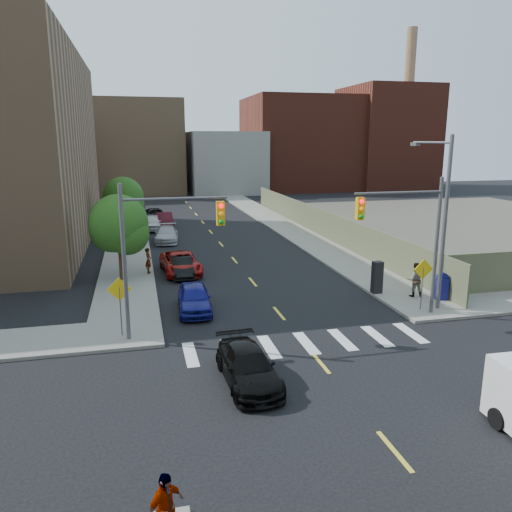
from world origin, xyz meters
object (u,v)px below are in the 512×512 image
pedestrian_west (148,261)px  parked_car_silver (167,234)px  black_sedan (248,367)px  payphone (377,277)px  parked_car_red (181,263)px  parked_car_grey (155,215)px  parked_car_blue (194,298)px  parked_car_black (182,267)px  parked_car_maroon (164,220)px  parked_car_white (152,222)px  mailbox (442,286)px  pedestrian_east (415,280)px  pedestrian_sw (165,509)px

pedestrian_west → parked_car_silver: bearing=-1.4°
parked_car_silver → black_sedan: bearing=-82.5°
black_sedan → payphone: payphone is taller
pedestrian_west → parked_car_red: bearing=-80.4°
parked_car_red → parked_car_grey: bearing=87.7°
parked_car_blue → payphone: size_ratio=2.25×
parked_car_black → parked_car_blue: bearing=-90.6°
parked_car_silver → parked_car_maroon: bearing=93.0°
parked_car_white → mailbox: bearing=-58.1°
parked_car_white → parked_car_maroon: bearing=47.3°
pedestrian_east → parked_car_maroon: bearing=-49.9°
mailbox → parked_car_grey: bearing=127.4°
payphone → pedestrian_east: 2.06m
parked_car_red → parked_car_grey: (-0.79, 22.99, -0.03)m
parked_car_red → parked_car_maroon: bearing=85.7°
parked_car_blue → parked_car_maroon: size_ratio=0.93×
parked_car_red → black_sedan: parked_car_red is taller
parked_car_silver → mailbox: (13.66, -20.31, 0.21)m
parked_car_maroon → pedestrian_sw: bearing=-95.0°
parked_car_white → black_sedan: 33.48m
pedestrian_east → pedestrian_sw: pedestrian_east is taller
parked_car_blue → parked_car_grey: bearing=94.8°
pedestrian_sw → pedestrian_east: bearing=7.1°
parked_car_blue → pedestrian_west: pedestrian_west is taller
parked_car_red → pedestrian_sw: (-2.39, -23.22, 0.29)m
parked_car_white → parked_car_silver: bearing=-77.7°
parked_car_grey → payphone: 32.56m
mailbox → pedestrian_west: size_ratio=0.91×
parked_car_maroon → black_sedan: (1.00, -34.67, -0.09)m
parked_car_silver → pedestrian_east: pedestrian_east is taller
parked_car_maroon → pedestrian_east: size_ratio=2.31×
parked_car_black → parked_car_grey: bearing=91.3°
black_sedan → parked_car_black: bearing=91.4°
mailbox → pedestrian_sw: pedestrian_sw is taller
parked_car_blue → parked_car_maroon: bearing=93.4°
parked_car_white → parked_car_grey: 5.80m
parked_car_red → payphone: 12.94m
parked_car_white → mailbox: (14.70, -26.69, 0.14)m
parked_car_blue → parked_car_black: (0.00, 7.05, -0.09)m
parked_car_red → parked_car_silver: 10.84m
parked_car_blue → pedestrian_sw: bearing=-95.5°
pedestrian_west → payphone: bearing=-112.5°
parked_car_silver → parked_car_blue: bearing=-84.3°
pedestrian_east → pedestrian_west: bearing=-15.1°
pedestrian_west → pedestrian_sw: size_ratio=0.99×
pedestrian_east → parked_car_red: bearing=-19.4°
parked_car_blue → pedestrian_east: size_ratio=2.15×
parked_car_white → black_sedan: (2.30, -33.40, -0.11)m
parked_car_grey → mailbox: mailbox is taller
parked_car_blue → pedestrian_sw: 15.58m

